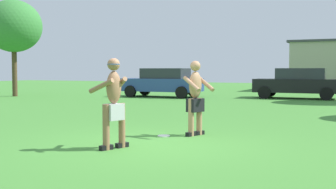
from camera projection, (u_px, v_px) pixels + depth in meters
ground_plane at (151, 145)px, 8.29m from camera, size 80.00×80.00×0.00m
player_near at (195, 96)px, 9.44m from camera, size 0.70×0.80×1.70m
player_in_gray at (114, 99)px, 7.85m from camera, size 0.71×0.75×1.73m
frisbee at (164, 136)px, 9.35m from camera, size 0.28×0.28×0.03m
car_blue_near_post at (163, 82)px, 23.01m from camera, size 4.34×2.10×1.58m
car_black_mid_lot at (298, 83)px, 21.74m from camera, size 4.32×2.07×1.58m
tree_right_field at (14, 26)px, 23.36m from camera, size 3.13×3.13×5.41m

